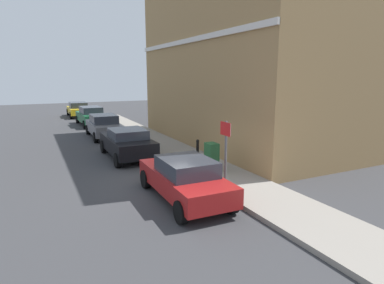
% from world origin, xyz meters
% --- Properties ---
extents(ground, '(80.00, 80.00, 0.00)m').
position_xyz_m(ground, '(0.00, 0.00, 0.00)').
color(ground, '#38383A').
extents(sidewalk, '(2.22, 30.00, 0.15)m').
position_xyz_m(sidewalk, '(2.09, 6.00, 0.07)').
color(sidewalk, gray).
rests_on(sidewalk, ground).
extents(corner_building, '(6.67, 13.79, 9.94)m').
position_xyz_m(corner_building, '(6.49, 4.90, 4.97)').
color(corner_building, '#9E7A4C').
rests_on(corner_building, ground).
extents(car_red, '(1.85, 4.27, 1.38)m').
position_xyz_m(car_red, '(-0.21, -1.88, 0.72)').
color(car_red, maroon).
rests_on(car_red, ground).
extents(car_black, '(1.92, 4.19, 1.42)m').
position_xyz_m(car_black, '(-0.38, 4.26, 0.75)').
color(car_black, black).
rests_on(car_black, ground).
extents(car_grey, '(1.87, 4.25, 1.47)m').
position_xyz_m(car_grey, '(-0.30, 10.17, 0.76)').
color(car_grey, slate).
rests_on(car_grey, ground).
extents(car_green, '(1.88, 4.51, 1.50)m').
position_xyz_m(car_green, '(-0.18, 15.89, 0.78)').
color(car_green, '#195933').
rests_on(car_green, ground).
extents(car_yellow, '(1.93, 4.42, 1.41)m').
position_xyz_m(car_yellow, '(-0.33, 22.25, 0.74)').
color(car_yellow, gold).
rests_on(car_yellow, ground).
extents(utility_cabinet, '(0.46, 0.61, 1.15)m').
position_xyz_m(utility_cabinet, '(1.86, 0.05, 0.68)').
color(utility_cabinet, '#1E4C28').
rests_on(utility_cabinet, sidewalk).
extents(bollard_near_cabinet, '(0.14, 0.14, 1.04)m').
position_xyz_m(bollard_near_cabinet, '(1.96, 1.46, 0.70)').
color(bollard_near_cabinet, black).
rests_on(bollard_near_cabinet, sidewalk).
extents(street_sign, '(0.08, 0.60, 2.30)m').
position_xyz_m(street_sign, '(1.23, -1.97, 1.66)').
color(street_sign, '#59595B').
rests_on(street_sign, sidewalk).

